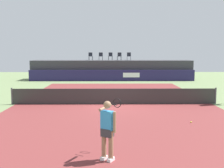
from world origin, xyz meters
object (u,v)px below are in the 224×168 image
(spectator_chair_far_left, at_px, (91,56))
(tennis_ball, at_px, (191,122))
(net_post_far, at_px, (216,96))
(tennis_player, at_px, (108,128))
(spectator_chair_left, at_px, (101,56))
(spectator_chair_far_right, at_px, (129,56))
(spectator_chair_center, at_px, (110,56))
(spectator_chair_right, at_px, (119,56))
(net_post_near, at_px, (12,96))

(spectator_chair_far_left, relative_size, tennis_ball, 13.06)
(spectator_chair_far_left, relative_size, net_post_far, 0.89)
(net_post_far, height_order, tennis_player, tennis_player)
(spectator_chair_left, distance_m, spectator_chair_far_right, 3.22)
(spectator_chair_center, xyz_separation_m, spectator_chair_far_right, (2.11, -0.11, 0.00))
(spectator_chair_far_left, distance_m, spectator_chair_right, 3.34)
(spectator_chair_far_right, distance_m, net_post_far, 16.02)
(spectator_chair_center, relative_size, tennis_ball, 13.06)
(spectator_chair_center, relative_size, net_post_near, 0.89)
(tennis_player, bearing_deg, net_post_far, 53.59)
(spectator_chair_left, bearing_deg, spectator_chair_right, -8.42)
(spectator_chair_right, bearing_deg, tennis_ball, -82.67)
(spectator_chair_right, bearing_deg, spectator_chair_center, 154.78)
(spectator_chair_far_right, distance_m, tennis_player, 24.35)
(net_post_near, height_order, tennis_ball, net_post_near)
(spectator_chair_right, distance_m, net_post_far, 16.01)
(spectator_chair_right, height_order, net_post_far, spectator_chair_right)
(spectator_chair_left, relative_size, spectator_chair_center, 1.00)
(spectator_chair_far_left, distance_m, spectator_chair_far_right, 4.40)
(spectator_chair_center, bearing_deg, spectator_chair_right, -25.22)
(tennis_ball, bearing_deg, net_post_near, 154.39)
(spectator_chair_right, relative_size, tennis_player, 0.50)
(tennis_player, bearing_deg, spectator_chair_far_right, 84.54)
(spectator_chair_far_left, height_order, spectator_chair_left, same)
(tennis_ball, bearing_deg, spectator_chair_far_left, 106.10)
(spectator_chair_left, height_order, spectator_chair_center, same)
(net_post_near, height_order, net_post_far, same)
(tennis_player, relative_size, tennis_ball, 26.03)
(spectator_chair_left, bearing_deg, tennis_player, -87.84)
(tennis_player, height_order, tennis_ball, tennis_player)
(spectator_chair_left, distance_m, net_post_near, 16.18)
(spectator_chair_left, bearing_deg, net_post_far, -63.94)
(spectator_chair_far_left, bearing_deg, net_post_near, -103.68)
(spectator_chair_right, bearing_deg, net_post_far, -70.33)
(tennis_player, bearing_deg, spectator_chair_far_left, 94.88)
(net_post_far, bearing_deg, net_post_near, 180.00)
(spectator_chair_right, height_order, tennis_player, spectator_chair_right)
(tennis_ball, bearing_deg, spectator_chair_right, 97.33)
(spectator_chair_center, distance_m, spectator_chair_far_right, 2.12)
(spectator_chair_left, relative_size, net_post_near, 0.89)
(net_post_near, bearing_deg, tennis_player, -56.59)
(spectator_chair_left, distance_m, tennis_player, 24.20)
(spectator_chair_right, bearing_deg, net_post_near, -115.31)
(net_post_near, distance_m, net_post_far, 12.40)
(net_post_near, distance_m, tennis_ball, 10.63)
(spectator_chair_far_right, height_order, net_post_near, spectator_chair_far_right)
(net_post_near, bearing_deg, spectator_chair_right, 64.69)
(spectator_chair_left, xyz_separation_m, net_post_near, (-4.95, -15.25, -2.19))
(net_post_near, relative_size, tennis_player, 0.56)
(tennis_ball, bearing_deg, spectator_chair_center, 99.98)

